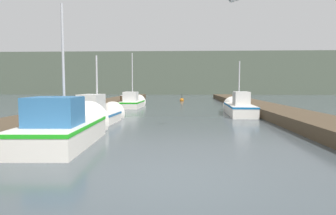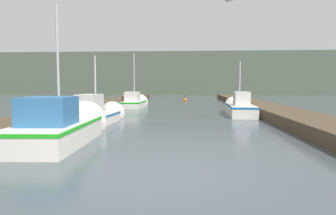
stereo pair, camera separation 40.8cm
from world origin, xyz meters
TOP-DOWN VIEW (x-y plane):
  - ground_plane at (0.00, 0.00)m, footprint 200.00×200.00m
  - dock_left at (-5.85, 16.00)m, footprint 2.35×40.00m
  - dock_right at (5.85, 16.00)m, footprint 2.35×40.00m
  - distant_shore_ridge at (0.00, 56.07)m, footprint 120.00×16.00m
  - fishing_boat_0 at (-3.37, 3.94)m, footprint 1.99×5.17m
  - fishing_boat_1 at (-3.60, 8.49)m, footprint 1.66×4.85m
  - fishing_boat_2 at (3.88, 13.48)m, footprint 1.63×5.81m
  - fishing_boat_3 at (-3.65, 18.79)m, footprint 1.63×4.58m
  - mooring_piling_0 at (-4.66, 22.24)m, footprint 0.32×0.32m
  - mooring_piling_1 at (-4.66, 19.01)m, footprint 0.29×0.29m
  - channel_buoy at (0.34, 27.62)m, footprint 0.44×0.44m
  - seagull_lead at (2.09, 5.40)m, footprint 0.54×0.36m

SIDE VIEW (x-z plane):
  - ground_plane at x=0.00m, z-range 0.00..0.00m
  - channel_buoy at x=0.34m, z-range -0.34..0.60m
  - dock_left at x=-5.85m, z-range 0.00..0.50m
  - dock_right at x=5.85m, z-range 0.00..0.50m
  - fishing_boat_3 at x=-3.65m, z-range -2.01..2.78m
  - fishing_boat_1 at x=-3.60m, z-range -1.42..2.20m
  - fishing_boat_2 at x=3.88m, z-range -1.38..2.25m
  - fishing_boat_0 at x=-3.37m, z-range -1.93..2.89m
  - mooring_piling_1 at x=-4.66m, z-range 0.01..0.98m
  - mooring_piling_0 at x=-4.66m, z-range 0.01..1.19m
  - distant_shore_ridge at x=0.00m, z-range 0.00..7.77m
  - seagull_lead at x=2.09m, z-range 4.76..4.88m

